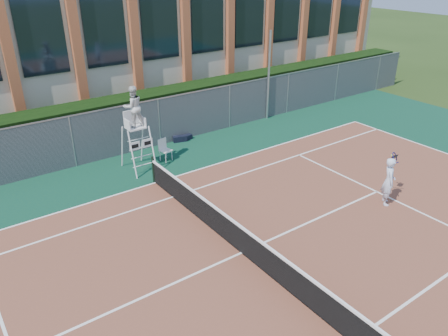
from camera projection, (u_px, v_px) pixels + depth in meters
ground at (242, 254)px, 13.01m from camera, size 120.00×120.00×0.00m
apron at (222, 238)px, 13.74m from camera, size 36.00×20.00×0.01m
tennis_court at (242, 253)px, 13.00m from camera, size 23.77×10.97×0.02m
tennis_net at (242, 239)px, 12.77m from camera, size 0.10×11.30×1.10m
fence at (118, 132)px, 18.95m from camera, size 40.00×0.06×2.20m
hedge at (108, 124)px, 19.83m from camera, size 40.00×1.40×2.20m
building at (46, 32)px, 24.30m from camera, size 45.00×10.60×8.22m
steel_pole at (269, 76)px, 22.77m from camera, size 0.12×0.12×4.65m
umpire_chair at (133, 109)px, 17.03m from camera, size 0.99×1.53×3.56m
plastic_chair at (164, 148)px, 18.69m from camera, size 0.54×0.54×0.96m
sports_bag_near at (180, 139)px, 20.76m from camera, size 0.71×0.44×0.28m
sports_bag_far at (186, 138)px, 20.95m from camera, size 0.62×0.35×0.23m
tennis_player at (389, 181)px, 15.22m from camera, size 1.03×0.83×1.77m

